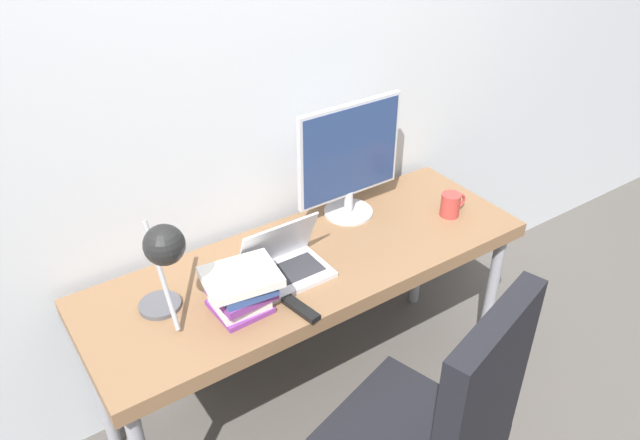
{
  "coord_description": "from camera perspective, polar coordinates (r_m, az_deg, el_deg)",
  "views": [
    {
      "loc": [
        -1.02,
        -1.27,
        2.14
      ],
      "look_at": [
        0.02,
        0.27,
        0.93
      ],
      "focal_mm": 35.0,
      "sensor_mm": 36.0,
      "label": 1
    }
  ],
  "objects": [
    {
      "name": "wall_back",
      "position": [
        2.34,
        -5.97,
        11.86
      ],
      "size": [
        8.0,
        0.05,
        2.6
      ],
      "color": "silver",
      "rests_on": "ground_plane"
    },
    {
      "name": "desk",
      "position": [
        2.37,
        -0.84,
        -4.87
      ],
      "size": [
        1.71,
        0.59,
        0.75
      ],
      "color": "brown",
      "rests_on": "ground_plane"
    },
    {
      "name": "laptop",
      "position": [
        2.23,
        -3.32,
        -4.03
      ],
      "size": [
        0.3,
        0.21,
        0.21
      ],
      "color": "silver",
      "rests_on": "desk"
    },
    {
      "name": "monitor",
      "position": [
        2.47,
        2.71,
        5.72
      ],
      "size": [
        0.47,
        0.2,
        0.48
      ],
      "color": "#B7B7BC",
      "rests_on": "desk"
    },
    {
      "name": "desk_lamp",
      "position": [
        1.91,
        -14.12,
        -3.19
      ],
      "size": [
        0.14,
        0.29,
        0.41
      ],
      "color": "#4C4C51",
      "rests_on": "desk"
    },
    {
      "name": "office_chair",
      "position": [
        2.02,
        10.78,
        -18.22
      ],
      "size": [
        0.58,
        0.59,
        1.09
      ],
      "color": "black",
      "rests_on": "ground_plane"
    },
    {
      "name": "book_stack",
      "position": [
        2.08,
        -7.23,
        -6.28
      ],
      "size": [
        0.27,
        0.22,
        0.15
      ],
      "color": "#753384",
      "rests_on": "desk"
    },
    {
      "name": "tv_remote",
      "position": [
        2.1,
        -1.76,
        -8.12
      ],
      "size": [
        0.07,
        0.16,
        0.02
      ],
      "color": "black",
      "rests_on": "desk"
    },
    {
      "name": "mug",
      "position": [
        2.61,
        11.89,
        1.4
      ],
      "size": [
        0.12,
        0.08,
        0.1
      ],
      "color": "#B23833",
      "rests_on": "desk"
    }
  ]
}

